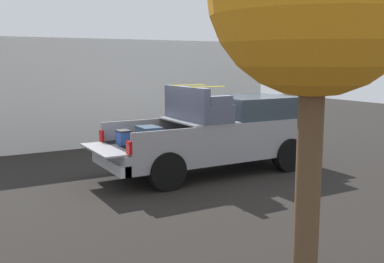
% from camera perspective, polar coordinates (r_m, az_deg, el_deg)
% --- Properties ---
extents(ground_plane, '(40.00, 40.00, 0.00)m').
position_cam_1_polar(ground_plane, '(11.69, 2.56, -5.11)').
color(ground_plane, black).
extents(pickup_truck, '(6.05, 2.06, 2.23)m').
position_cam_1_polar(pickup_truck, '(11.70, 4.15, -0.21)').
color(pickup_truck, gray).
rests_on(pickup_truck, ground_plane).
extents(building_facade, '(10.58, 0.36, 3.53)m').
position_cam_1_polar(building_facade, '(15.79, -7.07, 4.98)').
color(building_facade, white).
rests_on(building_facade, ground_plane).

